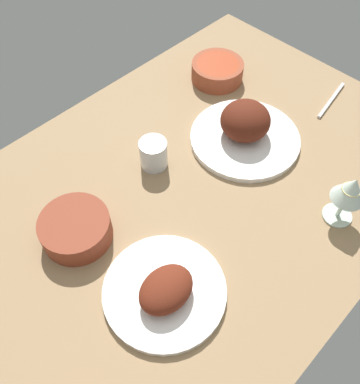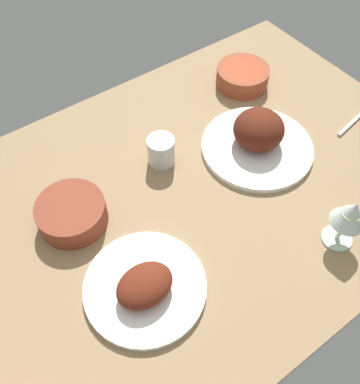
{
  "view_description": "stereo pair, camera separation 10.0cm",
  "coord_description": "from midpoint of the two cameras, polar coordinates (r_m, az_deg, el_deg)",
  "views": [
    {
      "loc": [
        41.71,
        41.5,
        86.59
      ],
      "look_at": [
        0.0,
        0.0,
        6.0
      ],
      "focal_mm": 38.67,
      "sensor_mm": 36.0,
      "label": 1
    },
    {
      "loc": [
        34.1,
        47.94,
        86.59
      ],
      "look_at": [
        0.0,
        0.0,
        6.0
      ],
      "focal_mm": 38.67,
      "sensor_mm": 36.0,
      "label": 2
    }
  ],
  "objects": [
    {
      "name": "dining_table",
      "position": [
        1.03,
        2.77,
        -1.5
      ],
      "size": [
        140.0,
        90.0,
        4.0
      ],
      "primitive_type": "cube",
      "color": "#937551",
      "rests_on": "ground"
    },
    {
      "name": "plate_near_viewer",
      "position": [
        1.12,
        13.25,
        7.16
      ],
      "size": [
        29.59,
        29.59,
        11.01
      ],
      "color": "white",
      "rests_on": "dining_table"
    },
    {
      "name": "plate_far_side",
      "position": [
        0.87,
        -1.55,
        -13.14
      ],
      "size": [
        25.94,
        25.94,
        7.32
      ],
      "color": "white",
      "rests_on": "dining_table"
    },
    {
      "name": "bowl_pasta",
      "position": [
        0.97,
        -11.9,
        -3.04
      ],
      "size": [
        15.99,
        15.99,
        6.03
      ],
      "color": "brown",
      "rests_on": "dining_table"
    },
    {
      "name": "bowl_sauce",
      "position": [
        1.31,
        10.87,
        15.35
      ],
      "size": [
        15.67,
        15.67,
        5.63
      ],
      "color": "brown",
      "rests_on": "dining_table"
    },
    {
      "name": "wine_glass",
      "position": [
        0.95,
        25.29,
        -3.1
      ],
      "size": [
        7.6,
        7.6,
        14.0
      ],
      "color": "silver",
      "rests_on": "dining_table"
    },
    {
      "name": "water_tumbler",
      "position": [
        1.05,
        0.08,
        5.53
      ],
      "size": [
        7.09,
        7.09,
        7.81
      ],
      "primitive_type": "cylinder",
      "color": "silver",
      "rests_on": "dining_table"
    },
    {
      "name": "fork_loose",
      "position": [
        1.3,
        25.17,
        8.95
      ],
      "size": [
        17.67,
        3.82,
        0.8
      ],
      "primitive_type": "cube",
      "rotation": [
        0.0,
        0.0,
        3.31
      ],
      "color": "silver",
      "rests_on": "dining_table"
    }
  ]
}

